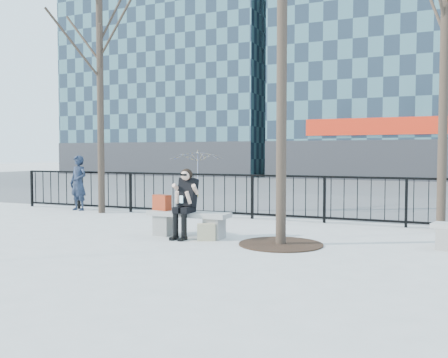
% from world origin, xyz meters
% --- Properties ---
extents(ground, '(120.00, 120.00, 0.00)m').
position_xyz_m(ground, '(0.00, 0.00, 0.00)').
color(ground, '#A4A39E').
rests_on(ground, ground).
extents(street_surface, '(60.00, 23.00, 0.01)m').
position_xyz_m(street_surface, '(0.00, 15.00, 0.00)').
color(street_surface, '#474747').
rests_on(street_surface, ground).
extents(railing, '(14.00, 0.06, 1.10)m').
position_xyz_m(railing, '(0.00, 3.00, 0.55)').
color(railing, black).
rests_on(railing, ground).
extents(building_left, '(16.20, 10.20, 22.60)m').
position_xyz_m(building_left, '(-15.00, 27.00, 11.30)').
color(building_left, slate).
rests_on(building_left, ground).
extents(tree_left, '(2.80, 2.80, 6.50)m').
position_xyz_m(tree_left, '(-4.00, 2.50, 4.86)').
color(tree_left, black).
rests_on(tree_left, ground).
extents(tree_grate, '(1.50, 1.50, 0.02)m').
position_xyz_m(tree_grate, '(1.90, -0.10, 0.01)').
color(tree_grate, black).
rests_on(tree_grate, ground).
extents(bench_main, '(1.65, 0.46, 0.49)m').
position_xyz_m(bench_main, '(0.00, 0.00, 0.30)').
color(bench_main, slate).
rests_on(bench_main, ground).
extents(seated_woman, '(0.50, 0.64, 1.34)m').
position_xyz_m(seated_woman, '(0.00, -0.16, 0.67)').
color(seated_woman, black).
rests_on(seated_woman, ground).
extents(handbag, '(0.41, 0.27, 0.31)m').
position_xyz_m(handbag, '(-0.61, 0.02, 0.64)').
color(handbag, maroon).
rests_on(handbag, bench_main).
extents(shopping_bag, '(0.36, 0.26, 0.32)m').
position_xyz_m(shopping_bag, '(0.51, -0.26, 0.16)').
color(shopping_bag, beige).
rests_on(shopping_bag, ground).
extents(standing_man, '(0.61, 0.44, 1.57)m').
position_xyz_m(standing_man, '(-4.97, 2.72, 0.78)').
color(standing_man, black).
rests_on(standing_man, ground).
extents(vendor_umbrella, '(2.50, 2.52, 1.75)m').
position_xyz_m(vendor_umbrella, '(-3.68, 7.60, 0.87)').
color(vendor_umbrella, yellow).
rests_on(vendor_umbrella, ground).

